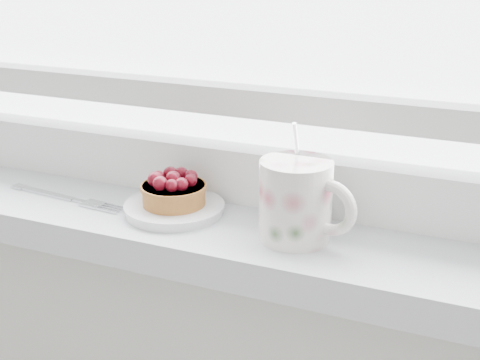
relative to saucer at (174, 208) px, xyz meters
The scene contains 4 objects.
saucer is the anchor object (origin of this frame).
raspberry_tart 0.02m from the saucer, behind, with size 0.08×0.08×0.04m.
floral_mug 0.17m from the saucer, ahead, with size 0.12×0.10×0.13m.
fork 0.16m from the saucer, behind, with size 0.18×0.03×0.00m.
Camera 1 is at (0.33, 1.22, 1.26)m, focal length 50.00 mm.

